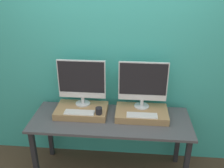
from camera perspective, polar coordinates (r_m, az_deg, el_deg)
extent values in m
cube|color=teal|center=(2.89, 0.39, 5.24)|extent=(8.00, 0.04, 2.60)
cube|color=#47474C|center=(2.78, -0.31, -8.22)|extent=(1.75, 0.64, 0.03)
cube|color=#232328|center=(2.99, -17.19, -15.98)|extent=(0.05, 0.05, 0.73)
cube|color=#232328|center=(2.87, 16.48, -17.95)|extent=(0.05, 0.05, 0.73)
cube|color=#232328|center=(3.37, -14.03, -10.38)|extent=(0.05, 0.05, 0.73)
cube|color=#232328|center=(3.26, 14.88, -11.81)|extent=(0.05, 0.05, 0.73)
cube|color=#99754C|center=(2.87, -6.94, -6.04)|extent=(0.58, 0.36, 0.08)
cylinder|color=silver|center=(2.92, -6.65, -4.43)|extent=(0.17, 0.17, 0.01)
cylinder|color=silver|center=(2.90, -6.69, -3.68)|extent=(0.04, 0.04, 0.08)
cube|color=silver|center=(2.79, -6.96, 1.07)|extent=(0.54, 0.02, 0.45)
cube|color=black|center=(2.76, -7.05, 1.53)|extent=(0.51, 0.00, 0.37)
cube|color=silver|center=(2.86, -6.82, -2.62)|extent=(0.53, 0.00, 0.06)
cube|color=silver|center=(2.75, -7.47, -6.46)|extent=(0.33, 0.11, 0.01)
cube|color=silver|center=(2.75, -7.48, -6.33)|extent=(0.32, 0.10, 0.00)
cylinder|color=black|center=(2.70, -3.03, -6.14)|extent=(0.07, 0.07, 0.08)
cube|color=#99754C|center=(2.82, 6.77, -6.66)|extent=(0.58, 0.36, 0.08)
cylinder|color=silver|center=(2.87, 6.78, -5.01)|extent=(0.17, 0.17, 0.01)
cylinder|color=silver|center=(2.85, 6.82, -4.25)|extent=(0.04, 0.04, 0.08)
cube|color=silver|center=(2.73, 7.10, 0.57)|extent=(0.54, 0.02, 0.45)
cube|color=black|center=(2.71, 7.14, 1.03)|extent=(0.51, 0.00, 0.37)
cube|color=silver|center=(2.81, 6.90, -3.18)|extent=(0.53, 0.00, 0.06)
cube|color=silver|center=(2.70, 6.86, -7.13)|extent=(0.33, 0.11, 0.01)
cube|color=silver|center=(2.69, 6.87, -6.99)|extent=(0.32, 0.10, 0.00)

